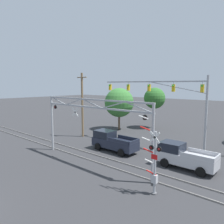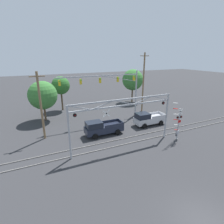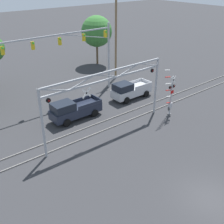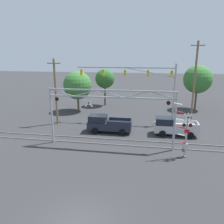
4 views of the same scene
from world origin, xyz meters
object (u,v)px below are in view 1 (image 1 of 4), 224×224
(crossing_gantry, at_px, (92,116))
(crossing_signal_mast, at_px, (154,164))
(traffic_signal_span, at_px, (172,97))
(utility_pole_left, at_px, (82,104))
(pickup_truck_lead, at_px, (113,141))
(background_tree_beyond_span, at_px, (155,98))
(pickup_truck_following, at_px, (183,156))
(background_tree_far_left_verge, at_px, (119,103))

(crossing_gantry, bearing_deg, crossing_signal_mast, -10.33)
(traffic_signal_span, height_order, utility_pole_left, utility_pole_left)
(pickup_truck_lead, height_order, background_tree_beyond_span, background_tree_beyond_span)
(pickup_truck_following, bearing_deg, crossing_signal_mast, -86.05)
(background_tree_far_left_verge, bearing_deg, traffic_signal_span, -22.38)
(crossing_gantry, relative_size, background_tree_far_left_verge, 1.93)
(traffic_signal_span, distance_m, background_tree_far_left_verge, 12.14)
(background_tree_beyond_span, distance_m, background_tree_far_left_verge, 5.98)
(crossing_gantry, xyz_separation_m, traffic_signal_span, (3.42, 8.77, 1.47))
(traffic_signal_span, xyz_separation_m, utility_pole_left, (-11.82, -2.52, -1.31))
(crossing_signal_mast, xyz_separation_m, background_tree_beyond_span, (-11.25, 19.37, 2.86))
(pickup_truck_lead, relative_size, background_tree_far_left_verge, 0.80)
(background_tree_far_left_verge, bearing_deg, utility_pole_left, -95.49)
(background_tree_beyond_span, bearing_deg, pickup_truck_lead, -77.85)
(traffic_signal_span, bearing_deg, background_tree_beyond_span, 128.93)
(crossing_signal_mast, bearing_deg, pickup_truck_following, 93.95)
(traffic_signal_span, distance_m, utility_pole_left, 12.15)
(traffic_signal_span, xyz_separation_m, background_tree_beyond_span, (-7.51, 9.30, -0.90))
(traffic_signal_span, distance_m, pickup_truck_lead, 8.06)
(background_tree_far_left_verge, bearing_deg, pickup_truck_lead, -54.35)
(traffic_signal_span, xyz_separation_m, pickup_truck_following, (3.34, -4.36, -4.79))
(crossing_signal_mast, height_order, traffic_signal_span, traffic_signal_span)
(pickup_truck_following, relative_size, utility_pole_left, 0.57)
(background_tree_beyond_span, bearing_deg, utility_pole_left, -110.02)
(crossing_gantry, relative_size, utility_pole_left, 1.47)
(utility_pole_left, bearing_deg, traffic_signal_span, 12.04)
(crossing_gantry, bearing_deg, pickup_truck_following, 33.09)
(utility_pole_left, distance_m, background_tree_far_left_verge, 7.14)
(utility_pole_left, relative_size, background_tree_beyond_span, 1.31)
(crossing_signal_mast, relative_size, traffic_signal_span, 0.39)
(pickup_truck_lead, distance_m, background_tree_beyond_span, 14.79)
(crossing_signal_mast, height_order, utility_pole_left, utility_pole_left)
(background_tree_far_left_verge, bearing_deg, crossing_signal_mast, -44.59)
(background_tree_beyond_span, bearing_deg, background_tree_far_left_verge, -127.55)
(pickup_truck_lead, bearing_deg, background_tree_beyond_span, 102.15)
(traffic_signal_span, bearing_deg, pickup_truck_lead, -134.10)
(background_tree_far_left_verge, bearing_deg, crossing_gantry, -59.98)
(traffic_signal_span, relative_size, pickup_truck_following, 2.67)
(crossing_gantry, distance_m, traffic_signal_span, 9.53)
(crossing_signal_mast, relative_size, utility_pole_left, 0.59)
(utility_pole_left, bearing_deg, pickup_truck_lead, -16.27)
(crossing_signal_mast, bearing_deg, traffic_signal_span, 110.35)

